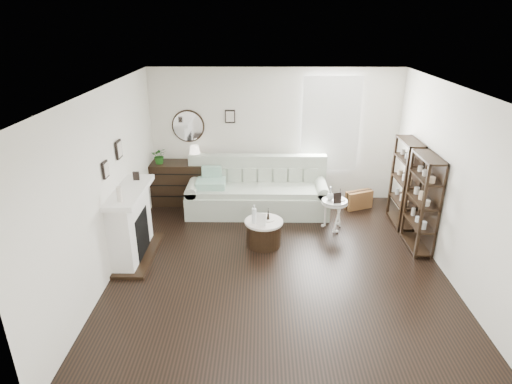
{
  "coord_description": "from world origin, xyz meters",
  "views": [
    {
      "loc": [
        -0.27,
        -5.69,
        3.6
      ],
      "look_at": [
        -0.36,
        0.8,
        0.92
      ],
      "focal_mm": 30.0,
      "sensor_mm": 36.0,
      "label": 1
    }
  ],
  "objects_px": {
    "dresser": "(178,183)",
    "drum_table": "(264,233)",
    "pedestal_table": "(335,203)",
    "sofa": "(257,194)"
  },
  "relations": [
    {
      "from": "sofa",
      "to": "drum_table",
      "type": "height_order",
      "value": "sofa"
    },
    {
      "from": "dresser",
      "to": "pedestal_table",
      "type": "relative_size",
      "value": 2.29
    },
    {
      "from": "sofa",
      "to": "pedestal_table",
      "type": "relative_size",
      "value": 4.84
    },
    {
      "from": "dresser",
      "to": "pedestal_table",
      "type": "distance_m",
      "value": 3.24
    },
    {
      "from": "drum_table",
      "to": "pedestal_table",
      "type": "distance_m",
      "value": 1.43
    },
    {
      "from": "dresser",
      "to": "drum_table",
      "type": "distance_m",
      "value": 2.51
    },
    {
      "from": "dresser",
      "to": "drum_table",
      "type": "bearing_deg",
      "value": -45.44
    },
    {
      "from": "sofa",
      "to": "pedestal_table",
      "type": "xyz_separation_m",
      "value": [
        1.39,
        -0.78,
        0.16
      ]
    },
    {
      "from": "sofa",
      "to": "drum_table",
      "type": "relative_size",
      "value": 4.25
    },
    {
      "from": "dresser",
      "to": "drum_table",
      "type": "xyz_separation_m",
      "value": [
        1.75,
        -1.78,
        -0.2
      ]
    }
  ]
}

